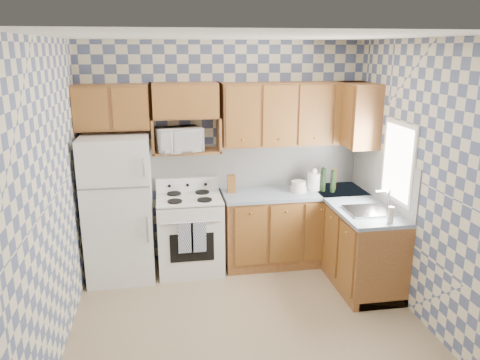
% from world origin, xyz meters
% --- Properties ---
extents(floor, '(3.40, 3.40, 0.00)m').
position_xyz_m(floor, '(0.00, 0.00, 0.00)').
color(floor, '#8D765A').
rests_on(floor, ground).
extents(back_wall, '(3.40, 0.02, 2.70)m').
position_xyz_m(back_wall, '(0.00, 1.60, 1.35)').
color(back_wall, slate).
rests_on(back_wall, ground).
extents(right_wall, '(0.02, 3.20, 2.70)m').
position_xyz_m(right_wall, '(1.70, 0.00, 1.35)').
color(right_wall, slate).
rests_on(right_wall, ground).
extents(backsplash_back, '(2.60, 0.02, 0.56)m').
position_xyz_m(backsplash_back, '(0.40, 1.59, 1.20)').
color(backsplash_back, white).
rests_on(backsplash_back, back_wall).
extents(backsplash_right, '(0.02, 1.60, 0.56)m').
position_xyz_m(backsplash_right, '(1.69, 0.80, 1.20)').
color(backsplash_right, white).
rests_on(backsplash_right, right_wall).
extents(refrigerator, '(0.75, 0.70, 1.68)m').
position_xyz_m(refrigerator, '(-1.27, 1.25, 0.84)').
color(refrigerator, white).
rests_on(refrigerator, floor).
extents(stove_body, '(0.76, 0.65, 0.90)m').
position_xyz_m(stove_body, '(-0.47, 1.28, 0.45)').
color(stove_body, white).
rests_on(stove_body, floor).
extents(cooktop, '(0.76, 0.65, 0.02)m').
position_xyz_m(cooktop, '(-0.47, 1.28, 0.91)').
color(cooktop, silver).
rests_on(cooktop, stove_body).
extents(backguard, '(0.76, 0.08, 0.17)m').
position_xyz_m(backguard, '(-0.47, 1.55, 1.00)').
color(backguard, white).
rests_on(backguard, cooktop).
extents(dish_towel_left, '(0.17, 0.02, 0.36)m').
position_xyz_m(dish_towel_left, '(-0.54, 0.93, 0.55)').
color(dish_towel_left, navy).
rests_on(dish_towel_left, stove_body).
extents(dish_towel_right, '(0.17, 0.02, 0.36)m').
position_xyz_m(dish_towel_right, '(-0.39, 0.93, 0.55)').
color(dish_towel_right, navy).
rests_on(dish_towel_right, stove_body).
extents(base_cabinets_back, '(1.75, 0.60, 0.88)m').
position_xyz_m(base_cabinets_back, '(0.82, 1.30, 0.44)').
color(base_cabinets_back, brown).
rests_on(base_cabinets_back, floor).
extents(base_cabinets_right, '(0.60, 1.60, 0.88)m').
position_xyz_m(base_cabinets_right, '(1.40, 0.80, 0.44)').
color(base_cabinets_right, brown).
rests_on(base_cabinets_right, floor).
extents(countertop_back, '(1.77, 0.63, 0.04)m').
position_xyz_m(countertop_back, '(0.82, 1.30, 0.90)').
color(countertop_back, slate).
rests_on(countertop_back, base_cabinets_back).
extents(countertop_right, '(0.63, 1.60, 0.04)m').
position_xyz_m(countertop_right, '(1.40, 0.80, 0.90)').
color(countertop_right, slate).
rests_on(countertop_right, base_cabinets_right).
extents(upper_cabinets_back, '(1.75, 0.33, 0.74)m').
position_xyz_m(upper_cabinets_back, '(0.82, 1.44, 1.85)').
color(upper_cabinets_back, brown).
rests_on(upper_cabinets_back, back_wall).
extents(upper_cabinets_fridge, '(0.82, 0.33, 0.50)m').
position_xyz_m(upper_cabinets_fridge, '(-1.29, 1.44, 1.97)').
color(upper_cabinets_fridge, brown).
rests_on(upper_cabinets_fridge, back_wall).
extents(upper_cabinets_right, '(0.33, 0.70, 0.74)m').
position_xyz_m(upper_cabinets_right, '(1.53, 1.25, 1.85)').
color(upper_cabinets_right, brown).
rests_on(upper_cabinets_right, right_wall).
extents(microwave_shelf, '(0.80, 0.33, 0.03)m').
position_xyz_m(microwave_shelf, '(-0.47, 1.44, 1.44)').
color(microwave_shelf, brown).
rests_on(microwave_shelf, back_wall).
extents(microwave, '(0.58, 0.47, 0.28)m').
position_xyz_m(microwave, '(-0.56, 1.38, 1.59)').
color(microwave, white).
rests_on(microwave, microwave_shelf).
extents(sink, '(0.48, 0.40, 0.03)m').
position_xyz_m(sink, '(1.40, 0.45, 0.93)').
color(sink, '#B7B7BC').
rests_on(sink, countertop_right).
extents(window, '(0.02, 0.66, 0.86)m').
position_xyz_m(window, '(1.69, 0.45, 1.45)').
color(window, silver).
rests_on(window, right_wall).
extents(bottle_0, '(0.06, 0.06, 0.28)m').
position_xyz_m(bottle_0, '(1.16, 1.25, 1.06)').
color(bottle_0, black).
rests_on(bottle_0, countertop_back).
extents(bottle_1, '(0.06, 0.06, 0.26)m').
position_xyz_m(bottle_1, '(1.26, 1.19, 1.05)').
color(bottle_1, black).
rests_on(bottle_1, countertop_back).
extents(bottle_2, '(0.06, 0.06, 0.25)m').
position_xyz_m(bottle_2, '(1.31, 1.29, 1.04)').
color(bottle_2, '#60380A').
rests_on(bottle_2, countertop_back).
extents(knife_block, '(0.10, 0.10, 0.21)m').
position_xyz_m(knife_block, '(0.05, 1.39, 1.03)').
color(knife_block, brown).
rests_on(knife_block, countertop_back).
extents(electric_kettle, '(0.17, 0.17, 0.21)m').
position_xyz_m(electric_kettle, '(1.07, 1.32, 1.03)').
color(electric_kettle, white).
rests_on(electric_kettle, countertop_back).
extents(food_containers, '(0.20, 0.20, 0.13)m').
position_xyz_m(food_containers, '(0.86, 1.27, 0.99)').
color(food_containers, beige).
rests_on(food_containers, countertop_back).
extents(soap_bottle, '(0.06, 0.06, 0.17)m').
position_xyz_m(soap_bottle, '(1.46, 0.09, 1.01)').
color(soap_bottle, beige).
rests_on(soap_bottle, countertop_right).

